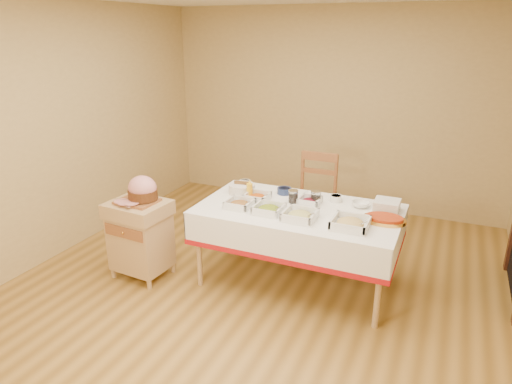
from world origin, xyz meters
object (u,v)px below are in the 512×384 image
(preserve_jar_left, at_px, (293,197))
(bread_basket, at_px, (242,189))
(preserve_jar_right, at_px, (316,198))
(dining_chair, at_px, (314,198))
(dining_table, at_px, (298,225))
(ham_on_board, at_px, (142,191))
(plate_stack, at_px, (387,206))
(brass_platter, at_px, (384,219))
(butcher_cart, at_px, (140,235))
(mustard_bottle, at_px, (250,190))

(preserve_jar_left, height_order, bread_basket, preserve_jar_left)
(preserve_jar_right, xyz_separation_m, bread_basket, (-0.76, -0.02, -0.01))
(dining_chair, xyz_separation_m, bread_basket, (-0.52, -0.79, 0.29))
(dining_table, xyz_separation_m, ham_on_board, (-1.39, -0.45, 0.28))
(dining_table, bearing_deg, preserve_jar_left, 127.95)
(ham_on_board, bearing_deg, preserve_jar_left, 24.18)
(ham_on_board, relative_size, plate_stack, 1.77)
(preserve_jar_left, relative_size, brass_platter, 0.33)
(butcher_cart, relative_size, brass_platter, 2.11)
(preserve_jar_right, bearing_deg, bread_basket, -178.80)
(butcher_cart, height_order, preserve_jar_left, preserve_jar_left)
(butcher_cart, xyz_separation_m, plate_stack, (2.17, 0.73, 0.38))
(dining_table, bearing_deg, dining_chair, 97.80)
(dining_chair, xyz_separation_m, plate_stack, (0.87, -0.70, 0.29))
(brass_platter, bearing_deg, dining_table, -179.71)
(bread_basket, xyz_separation_m, brass_platter, (1.41, -0.16, -0.03))
(bread_basket, relative_size, plate_stack, 1.19)
(mustard_bottle, bearing_deg, brass_platter, -2.89)
(dining_table, xyz_separation_m, bread_basket, (-0.65, 0.16, 0.21))
(bread_basket, bearing_deg, brass_platter, -6.35)
(bread_basket, bearing_deg, preserve_jar_right, 1.20)
(brass_platter, bearing_deg, mustard_bottle, 177.11)
(butcher_cart, bearing_deg, mustard_bottle, 31.35)
(preserve_jar_right, bearing_deg, mustard_bottle, -170.26)
(preserve_jar_right, bearing_deg, dining_chair, 106.98)
(dining_table, xyz_separation_m, dining_chair, (-0.13, 0.95, -0.08))
(preserve_jar_left, bearing_deg, bread_basket, 176.49)
(butcher_cart, height_order, brass_platter, brass_platter)
(dining_table, relative_size, preserve_jar_right, 14.69)
(dining_chair, bearing_deg, preserve_jar_right, -73.02)
(preserve_jar_right, bearing_deg, brass_platter, -14.77)
(dining_table, relative_size, plate_stack, 8.38)
(mustard_bottle, bearing_deg, preserve_jar_right, 9.74)
(bread_basket, bearing_deg, ham_on_board, -140.39)
(plate_stack, height_order, brass_platter, plate_stack)
(butcher_cart, xyz_separation_m, dining_chair, (1.30, 1.43, 0.08))
(preserve_jar_left, xyz_separation_m, preserve_jar_right, (0.20, 0.05, 0.00))
(butcher_cart, distance_m, mustard_bottle, 1.14)
(plate_stack, bearing_deg, ham_on_board, -161.90)
(plate_stack, bearing_deg, brass_platter, -85.30)
(butcher_cart, height_order, ham_on_board, ham_on_board)
(ham_on_board, distance_m, brass_platter, 2.20)
(ham_on_board, bearing_deg, mustard_bottle, 31.02)
(mustard_bottle, height_order, brass_platter, mustard_bottle)
(dining_chair, relative_size, preserve_jar_left, 8.43)
(plate_stack, bearing_deg, bread_basket, -176.59)
(preserve_jar_right, bearing_deg, preserve_jar_left, -166.37)
(bread_basket, bearing_deg, dining_table, -13.92)
(butcher_cart, relative_size, plate_stack, 3.52)
(dining_chair, bearing_deg, ham_on_board, -132.05)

